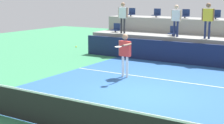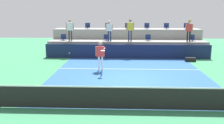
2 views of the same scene
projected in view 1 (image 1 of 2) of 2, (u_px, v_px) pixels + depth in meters
The scene contains 18 objects.
ground_plane at pixel (141, 95), 11.90m from camera, with size 40.00×40.00×0.00m, color #388456.
court_inner_paint at pixel (153, 88), 12.73m from camera, with size 9.00×10.00×0.01m, color #285693.
court_service_line at pixel (168, 80), 13.90m from camera, with size 9.00×0.06×0.00m, color white.
tennis_net at pixel (68, 114), 8.46m from camera, with size 10.48×0.08×1.07m.
sponsor_backboard at pixel (197, 54), 16.81m from camera, with size 13.00×0.16×1.10m, color #141E42.
seating_tier_lower at pixel (204, 49), 17.88m from camera, with size 13.00×1.80×1.25m, color gray.
seating_tier_upper at pixel (214, 38), 19.30m from camera, with size 13.00×1.80×2.10m, color gray.
stadium_chair_lower_far_left at pixel (116, 28), 20.43m from camera, with size 0.44×0.40×0.52m.
stadium_chair_lower_left at pixel (173, 32), 18.56m from camera, with size 0.44×0.40×0.52m.
stadium_chair_upper_far_left at pixel (131, 13), 21.75m from camera, with size 0.44×0.40×0.52m.
stadium_chair_upper_left at pixel (157, 14), 20.84m from camera, with size 0.44×0.40×0.52m.
stadium_chair_upper_mid_left at pixel (185, 14), 19.90m from camera, with size 0.44×0.40×0.52m.
stadium_chair_upper_center at pixel (216, 15), 18.98m from camera, with size 0.44×0.40×0.52m.
tennis_player at pixel (125, 51), 14.21m from camera, with size 0.68×1.26×1.83m.
spectator_in_white at pixel (123, 15), 19.59m from camera, with size 0.61×0.24×1.76m.
spectator_leaning_on_rail at pixel (176, 18), 17.94m from camera, with size 0.59×0.24×1.67m.
spectator_in_grey at pixel (208, 17), 17.06m from camera, with size 0.62×0.28×1.79m.
tennis_ball at pixel (76, 47), 14.14m from camera, with size 0.07×0.07×0.07m.
Camera 1 is at (5.16, -10.29, 3.38)m, focal length 54.82 mm.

